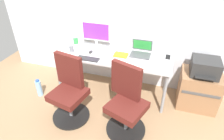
{
  "coord_description": "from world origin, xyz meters",
  "views": [
    {
      "loc": [
        0.78,
        -2.57,
        2.16
      ],
      "look_at": [
        0.0,
        -0.05,
        0.47
      ],
      "focal_mm": 31.38,
      "sensor_mm": 36.0,
      "label": 1
    }
  ],
  "objects_px": {
    "desktop_monitor": "(96,33)",
    "open_laptop": "(141,51)",
    "printer": "(205,67)",
    "coffee_mug": "(76,41)",
    "office_chair_left": "(69,91)",
    "office_chair_right": "(126,103)",
    "water_bottle_on_floor": "(39,88)",
    "side_cabinet": "(198,90)"
  },
  "relations": [
    {
      "from": "office_chair_right",
      "to": "water_bottle_on_floor",
      "type": "bearing_deg",
      "value": 171.34
    },
    {
      "from": "office_chair_left",
      "to": "office_chair_right",
      "type": "height_order",
      "value": "same"
    },
    {
      "from": "office_chair_left",
      "to": "desktop_monitor",
      "type": "distance_m",
      "value": 1.04
    },
    {
      "from": "water_bottle_on_floor",
      "to": "office_chair_right",
      "type": "bearing_deg",
      "value": -8.66
    },
    {
      "from": "printer",
      "to": "water_bottle_on_floor",
      "type": "distance_m",
      "value": 2.6
    },
    {
      "from": "open_laptop",
      "to": "coffee_mug",
      "type": "distance_m",
      "value": 1.14
    },
    {
      "from": "water_bottle_on_floor",
      "to": "desktop_monitor",
      "type": "xyz_separation_m",
      "value": [
        0.81,
        0.65,
        0.82
      ]
    },
    {
      "from": "desktop_monitor",
      "to": "coffee_mug",
      "type": "distance_m",
      "value": 0.44
    },
    {
      "from": "office_chair_right",
      "to": "open_laptop",
      "type": "distance_m",
      "value": 0.92
    },
    {
      "from": "water_bottle_on_floor",
      "to": "coffee_mug",
      "type": "xyz_separation_m",
      "value": [
        0.41,
        0.67,
        0.62
      ]
    },
    {
      "from": "office_chair_right",
      "to": "coffee_mug",
      "type": "height_order",
      "value": "office_chair_right"
    },
    {
      "from": "office_chair_left",
      "to": "desktop_monitor",
      "type": "xyz_separation_m",
      "value": [
        0.09,
        0.88,
        0.54
      ]
    },
    {
      "from": "side_cabinet",
      "to": "desktop_monitor",
      "type": "distance_m",
      "value": 1.82
    },
    {
      "from": "office_chair_right",
      "to": "water_bottle_on_floor",
      "type": "xyz_separation_m",
      "value": [
        -1.54,
        0.23,
        -0.28
      ]
    },
    {
      "from": "desktop_monitor",
      "to": "coffee_mug",
      "type": "height_order",
      "value": "desktop_monitor"
    },
    {
      "from": "open_laptop",
      "to": "coffee_mug",
      "type": "relative_size",
      "value": 3.37
    },
    {
      "from": "open_laptop",
      "to": "coffee_mug",
      "type": "xyz_separation_m",
      "value": [
        -1.14,
        0.05,
        -0.01
      ]
    },
    {
      "from": "side_cabinet",
      "to": "coffee_mug",
      "type": "distance_m",
      "value": 2.13
    },
    {
      "from": "printer",
      "to": "desktop_monitor",
      "type": "bearing_deg",
      "value": 175.94
    },
    {
      "from": "office_chair_left",
      "to": "side_cabinet",
      "type": "xyz_separation_m",
      "value": [
        1.77,
        0.76,
        -0.13
      ]
    },
    {
      "from": "desktop_monitor",
      "to": "open_laptop",
      "type": "relative_size",
      "value": 1.55
    },
    {
      "from": "water_bottle_on_floor",
      "to": "desktop_monitor",
      "type": "distance_m",
      "value": 1.32
    },
    {
      "from": "side_cabinet",
      "to": "printer",
      "type": "relative_size",
      "value": 1.45
    },
    {
      "from": "side_cabinet",
      "to": "open_laptop",
      "type": "xyz_separation_m",
      "value": [
        -0.93,
        0.09,
        0.48
      ]
    },
    {
      "from": "coffee_mug",
      "to": "office_chair_left",
      "type": "bearing_deg",
      "value": -71.38
    },
    {
      "from": "office_chair_right",
      "to": "printer",
      "type": "xyz_separation_m",
      "value": [
        0.95,
        0.76,
        0.28
      ]
    },
    {
      "from": "office_chair_right",
      "to": "open_laptop",
      "type": "bearing_deg",
      "value": 88.96
    },
    {
      "from": "printer",
      "to": "water_bottle_on_floor",
      "type": "relative_size",
      "value": 1.29
    },
    {
      "from": "office_chair_left",
      "to": "open_laptop",
      "type": "distance_m",
      "value": 1.24
    },
    {
      "from": "office_chair_left",
      "to": "office_chair_right",
      "type": "bearing_deg",
      "value": -0.17
    },
    {
      "from": "desktop_monitor",
      "to": "open_laptop",
      "type": "distance_m",
      "value": 0.77
    },
    {
      "from": "office_chair_right",
      "to": "desktop_monitor",
      "type": "bearing_deg",
      "value": 129.73
    },
    {
      "from": "printer",
      "to": "desktop_monitor",
      "type": "height_order",
      "value": "desktop_monitor"
    },
    {
      "from": "side_cabinet",
      "to": "open_laptop",
      "type": "height_order",
      "value": "open_laptop"
    },
    {
      "from": "office_chair_left",
      "to": "coffee_mug",
      "type": "height_order",
      "value": "office_chair_left"
    },
    {
      "from": "office_chair_right",
      "to": "water_bottle_on_floor",
      "type": "height_order",
      "value": "office_chair_right"
    },
    {
      "from": "printer",
      "to": "office_chair_left",
      "type": "bearing_deg",
      "value": -156.81
    },
    {
      "from": "printer",
      "to": "open_laptop",
      "type": "xyz_separation_m",
      "value": [
        -0.93,
        0.09,
        0.07
      ]
    },
    {
      "from": "side_cabinet",
      "to": "printer",
      "type": "distance_m",
      "value": 0.41
    },
    {
      "from": "coffee_mug",
      "to": "open_laptop",
      "type": "bearing_deg",
      "value": -2.63
    },
    {
      "from": "office_chair_right",
      "to": "desktop_monitor",
      "type": "xyz_separation_m",
      "value": [
        -0.73,
        0.88,
        0.54
      ]
    },
    {
      "from": "office_chair_left",
      "to": "office_chair_right",
      "type": "relative_size",
      "value": 1.0
    }
  ]
}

